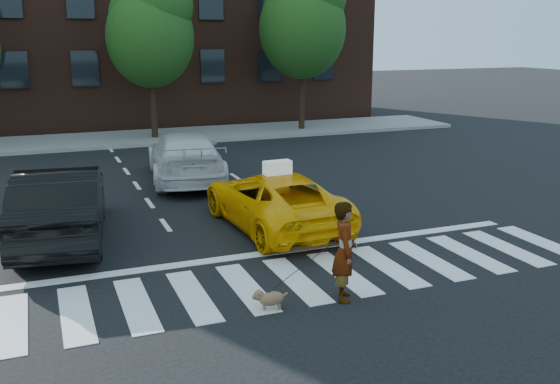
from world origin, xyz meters
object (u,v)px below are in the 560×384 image
object	(u,v)px
black_sedan	(61,204)
woman	(345,251)
tree_right	(303,18)
white_suv	(185,156)
tree_mid	(150,26)
dog	(269,298)
taxi	(274,200)

from	to	relation	value
black_sedan	woman	distance (m)	6.89
tree_right	white_suv	distance (m)	11.92
white_suv	black_sedan	bearing A→B (deg)	58.11
tree_mid	black_sedan	size ratio (longest dim) A/B	1.39
tree_mid	dog	size ratio (longest dim) A/B	11.80
tree_right	dog	xyz separation A→B (m)	(-8.47, -18.02, -5.06)
tree_mid	woman	world-z (taller)	tree_mid
tree_mid	taxi	xyz separation A→B (m)	(0.31, -13.66, -4.18)
tree_right	dog	distance (m)	20.54
tree_right	taxi	xyz separation A→B (m)	(-6.69, -13.66, -4.59)
white_suv	woman	distance (m)	10.05
black_sedan	white_suv	distance (m)	6.19
tree_mid	woman	bearing A→B (deg)	-90.28
dog	tree_right	bearing A→B (deg)	83.32
white_suv	woman	bearing A→B (deg)	100.54
tree_right	woman	bearing A→B (deg)	-111.39
taxi	woman	xyz separation A→B (m)	(-0.40, -4.43, 0.22)
tree_right	black_sedan	xyz separation A→B (m)	(-11.51, -12.81, -4.42)
white_suv	tree_mid	bearing A→B (deg)	-86.00
dog	taxi	bearing A→B (deg)	86.28
tree_mid	dog	world-z (taller)	tree_mid
black_sedan	dog	bearing A→B (deg)	127.26
black_sedan	tree_mid	bearing A→B (deg)	-102.45
white_suv	tree_right	bearing A→B (deg)	-125.23
dog	tree_mid	bearing A→B (deg)	103.84
tree_right	dog	world-z (taller)	tree_right
tree_mid	white_suv	xyz separation A→B (m)	(-0.55, -8.06, -4.07)
woman	dog	world-z (taller)	woman
tree_right	white_suv	size ratio (longest dim) A/B	1.43
tree_mid	black_sedan	world-z (taller)	tree_mid
tree_mid	dog	distance (m)	18.66
taxi	white_suv	size ratio (longest dim) A/B	0.90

